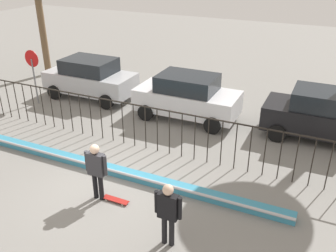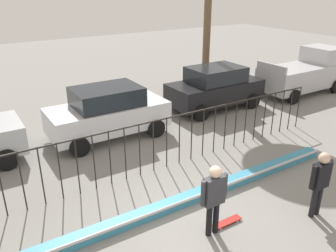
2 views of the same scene
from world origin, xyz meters
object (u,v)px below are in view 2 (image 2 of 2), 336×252
(pickup_truck, at_px, (305,73))
(skateboard, at_px, (227,222))
(skateboarder, at_px, (214,195))
(parked_car_white, at_px, (108,112))
(parked_car_black, at_px, (215,87))
(camera_operator, at_px, (320,179))

(pickup_truck, bearing_deg, skateboard, -154.39)
(skateboarder, xyz_separation_m, parked_car_white, (0.17, 6.30, -0.09))
(parked_car_black, bearing_deg, pickup_truck, -5.91)
(skateboard, height_order, parked_car_black, parked_car_black)
(camera_operator, xyz_separation_m, pickup_truck, (8.31, 6.92, -0.00))
(pickup_truck, bearing_deg, camera_operator, -144.79)
(parked_car_white, bearing_deg, parked_car_black, 8.58)
(skateboarder, relative_size, skateboard, 2.21)
(skateboard, distance_m, parked_car_black, 8.32)
(parked_car_white, xyz_separation_m, pickup_truck, (10.72, -0.20, 0.06))
(parked_car_black, relative_size, pickup_truck, 0.91)
(skateboarder, bearing_deg, parked_car_black, 22.96)
(skateboard, distance_m, pickup_truck, 12.04)
(skateboarder, relative_size, pickup_truck, 0.38)
(skateboard, bearing_deg, parked_car_black, 42.04)
(skateboard, bearing_deg, camera_operator, -34.21)
(skateboard, xyz_separation_m, camera_operator, (2.06, -0.89, 0.98))
(camera_operator, relative_size, parked_car_white, 0.40)
(camera_operator, xyz_separation_m, parked_car_white, (-2.41, 7.11, -0.07))
(skateboarder, height_order, skateboard, skateboarder)
(skateboarder, distance_m, parked_car_black, 8.64)
(parked_car_white, relative_size, parked_car_black, 1.00)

